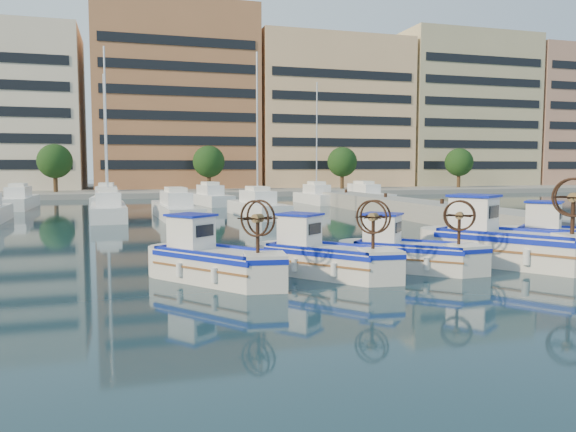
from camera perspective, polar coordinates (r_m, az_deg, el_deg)
The scene contains 9 objects.
ground at distance 18.67m, azimuth 3.68°, elevation -5.86°, with size 300.00×300.00×0.00m, color #1A3644.
quay at distance 31.88m, azimuth 21.01°, elevation -0.57°, with size 3.00×60.00×1.20m, color gray.
waterfront at distance 84.06m, azimuth -5.67°, elevation 10.15°, with size 180.00×40.00×25.60m.
yacht_marina at distance 45.09m, azimuth -13.09°, elevation 1.08°, with size 39.23×23.22×11.50m.
fishing_boat_a at distance 17.42m, azimuth -7.58°, elevation -4.30°, with size 3.72×4.16×2.58m.
fishing_boat_b at distance 18.17m, azimuth 3.67°, elevation -3.93°, with size 3.72×4.03×2.53m.
fishing_boat_c at distance 19.57m, azimuth 12.08°, elevation -3.46°, with size 3.84×3.67×2.44m.
fishing_boat_d at distance 21.53m, azimuth 21.21°, elevation -2.38°, with size 4.43×5.16×3.17m.
fishing_boat_e at distance 25.11m, azimuth 26.76°, elevation -1.86°, with size 4.09×4.24×2.71m.
Camera 1 is at (-6.27, -17.23, 3.51)m, focal length 35.00 mm.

